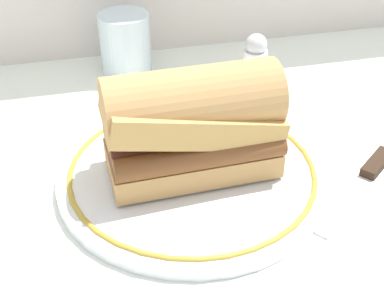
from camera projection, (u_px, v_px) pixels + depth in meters
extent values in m
plane|color=white|center=(183.00, 195.00, 0.55)|extent=(1.50, 1.50, 0.00)
cylinder|color=white|center=(192.00, 174.00, 0.56)|extent=(0.28, 0.28, 0.01)
torus|color=#B29333|center=(192.00, 170.00, 0.56)|extent=(0.26, 0.26, 0.01)
cube|color=tan|center=(192.00, 157.00, 0.55)|extent=(0.17, 0.09, 0.03)
cylinder|color=brown|center=(202.00, 157.00, 0.51)|extent=(0.17, 0.03, 0.02)
cylinder|color=brown|center=(195.00, 144.00, 0.53)|extent=(0.17, 0.03, 0.02)
cylinder|color=brown|center=(189.00, 132.00, 0.55)|extent=(0.17, 0.03, 0.02)
cylinder|color=brown|center=(183.00, 120.00, 0.57)|extent=(0.17, 0.03, 0.02)
cube|color=tan|center=(192.00, 116.00, 0.52)|extent=(0.18, 0.09, 0.06)
cylinder|color=tan|center=(192.00, 102.00, 0.51)|extent=(0.17, 0.08, 0.07)
cylinder|color=silver|center=(125.00, 44.00, 0.75)|extent=(0.07, 0.07, 0.09)
cylinder|color=gold|center=(127.00, 61.00, 0.76)|extent=(0.06, 0.06, 0.03)
cylinder|color=white|center=(255.00, 67.00, 0.73)|extent=(0.03, 0.03, 0.05)
sphere|color=silver|center=(256.00, 44.00, 0.71)|extent=(0.03, 0.03, 0.03)
cube|color=silver|center=(344.00, 205.00, 0.53)|extent=(0.10, 0.08, 0.01)
cube|color=black|center=(377.00, 164.00, 0.58)|extent=(0.05, 0.05, 0.01)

